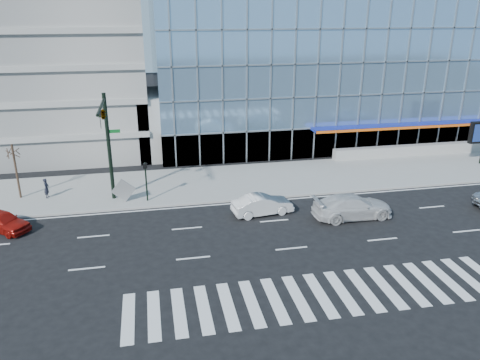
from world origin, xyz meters
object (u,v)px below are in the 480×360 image
object	(u,v)px
ped_signal_post	(146,176)
red_sedan	(2,221)
pedestrian	(47,188)
traffic_signal	(105,125)
tilted_panel	(124,190)
white_suv	(352,207)
white_sedan	(262,205)
street_tree_near	(13,152)

from	to	relation	value
ped_signal_post	red_sedan	world-z (taller)	ped_signal_post
ped_signal_post	red_sedan	distance (m)	9.90
red_sedan	pedestrian	size ratio (longest dim) A/B	2.58
traffic_signal	tilted_panel	bearing A→B (deg)	33.78
white_suv	pedestrian	world-z (taller)	pedestrian
pedestrian	tilted_panel	size ratio (longest dim) A/B	1.18
white_suv	tilted_panel	xyz separation A→B (m)	(-15.66, 5.60, 0.25)
ped_signal_post	tilted_panel	bearing A→B (deg)	174.57
white_sedan	ped_signal_post	bearing A→B (deg)	57.76
ped_signal_post	white_suv	xyz separation A→B (m)	(13.96, -5.44, -1.32)
street_tree_near	red_sedan	bearing A→B (deg)	-88.46
street_tree_near	white_sedan	size ratio (longest dim) A/B	0.98
traffic_signal	pedestrian	bearing A→B (deg)	153.04
white_suv	white_sedan	world-z (taller)	white_suv
white_suv	tilted_panel	size ratio (longest dim) A/B	4.33
ped_signal_post	street_tree_near	distance (m)	9.97
white_sedan	pedestrian	distance (m)	16.50
white_suv	white_sedan	bearing A→B (deg)	72.45
white_sedan	pedestrian	size ratio (longest dim) A/B	2.83
traffic_signal	ped_signal_post	bearing A→B (deg)	8.52
ped_signal_post	tilted_panel	size ratio (longest dim) A/B	2.31
white_sedan	red_sedan	xyz separation A→B (m)	(-17.31, 0.79, -0.04)
red_sedan	pedestrian	xyz separation A→B (m)	(1.88, 5.05, 0.24)
street_tree_near	white_sedan	bearing A→B (deg)	-19.65
ped_signal_post	tilted_panel	world-z (taller)	ped_signal_post
street_tree_near	red_sedan	distance (m)	6.27
ped_signal_post	tilted_panel	distance (m)	2.02
white_sedan	pedestrian	bearing A→B (deg)	61.85
white_sedan	white_suv	bearing A→B (deg)	-113.78
red_sedan	white_suv	bearing A→B (deg)	-60.06
pedestrian	ped_signal_post	bearing A→B (deg)	-99.39
ped_signal_post	pedestrian	distance (m)	7.88
street_tree_near	tilted_panel	world-z (taller)	street_tree_near
traffic_signal	red_sedan	bearing A→B (deg)	-159.83
street_tree_near	pedestrian	bearing A→B (deg)	-11.13
ped_signal_post	white_sedan	world-z (taller)	ped_signal_post
ped_signal_post	street_tree_near	bearing A→B (deg)	164.94
street_tree_near	tilted_panel	distance (m)	8.60
white_suv	ped_signal_post	bearing A→B (deg)	67.51
red_sedan	tilted_panel	distance (m)	8.25
red_sedan	tilted_panel	xyz separation A→B (m)	(7.66, 3.05, 0.39)
white_suv	pedestrian	bearing A→B (deg)	69.28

